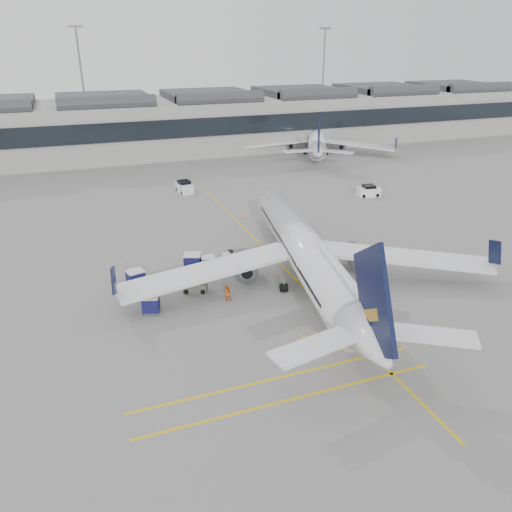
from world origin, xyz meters
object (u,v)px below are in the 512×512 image
object	(u,v)px
airliner_main	(306,252)
belt_loader	(235,261)
baggage_cart_a	(208,263)
ramp_agent_a	(213,266)
ramp_agent_b	(227,293)
pushback_tug	(195,286)

from	to	relation	value
airliner_main	belt_loader	distance (m)	8.69
baggage_cart_a	ramp_agent_a	xyz separation A→B (m)	(0.35, -0.67, -0.06)
ramp_agent_a	ramp_agent_b	size ratio (longest dim) A/B	1.03
baggage_cart_a	pushback_tug	bearing A→B (deg)	-117.80
baggage_cart_a	ramp_agent_b	xyz separation A→B (m)	(-0.05, -6.97, -0.08)
pushback_tug	ramp_agent_b	bearing A→B (deg)	-29.59
airliner_main	ramp_agent_b	bearing A→B (deg)	-161.66
belt_loader	baggage_cart_a	xyz separation A→B (m)	(-3.12, -0.41, 0.35)
airliner_main	baggage_cart_a	size ratio (longest dim) A/B	25.03
airliner_main	baggage_cart_a	xyz separation A→B (m)	(-8.56, 5.81, -2.34)
baggage_cart_a	ramp_agent_b	world-z (taller)	baggage_cart_a
ramp_agent_a	ramp_agent_b	world-z (taller)	ramp_agent_a
ramp_agent_b	airliner_main	bearing A→B (deg)	-168.99
belt_loader	pushback_tug	distance (m)	7.10
airliner_main	ramp_agent_b	world-z (taller)	airliner_main
airliner_main	ramp_agent_b	size ratio (longest dim) A/B	25.66
belt_loader	ramp_agent_a	bearing A→B (deg)	-162.99
ramp_agent_b	baggage_cart_a	bearing A→B (deg)	-87.12
ramp_agent_b	belt_loader	bearing A→B (deg)	-109.96
baggage_cart_a	ramp_agent_b	bearing A→B (deg)	-87.60
ramp_agent_a	airliner_main	bearing A→B (deg)	-88.70
ramp_agent_a	pushback_tug	bearing A→B (deg)	174.16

